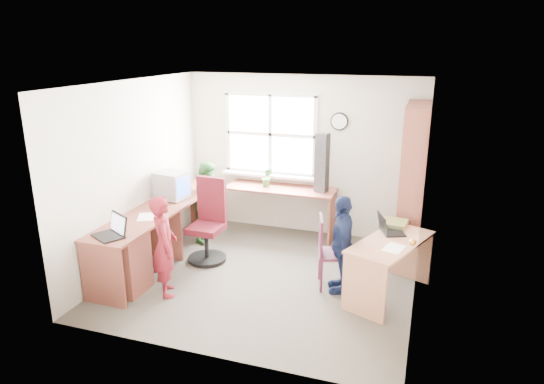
# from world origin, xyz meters

# --- Properties ---
(room) EXTENTS (3.64, 3.44, 2.44)m
(room) POSITION_xyz_m (0.01, 0.10, 1.22)
(room) COLOR #403932
(room) RESTS_ON ground
(l_desk) EXTENTS (2.38, 2.95, 0.75)m
(l_desk) POSITION_xyz_m (-1.31, -0.28, 0.46)
(l_desk) COLOR brown
(l_desk) RESTS_ON ground
(right_desk) EXTENTS (0.96, 1.32, 0.69)m
(right_desk) POSITION_xyz_m (1.51, -0.01, 0.50)
(right_desk) COLOR tan
(right_desk) RESTS_ON ground
(bookshelf) EXTENTS (0.30, 1.02, 2.10)m
(bookshelf) POSITION_xyz_m (1.65, 1.19, 1.00)
(bookshelf) COLOR brown
(bookshelf) RESTS_ON ground
(swivel_chair) EXTENTS (0.53, 0.53, 1.12)m
(swivel_chair) POSITION_xyz_m (-0.91, 0.28, 0.48)
(swivel_chair) COLOR black
(swivel_chair) RESTS_ON ground
(wooden_chair) EXTENTS (0.47, 0.47, 0.88)m
(wooden_chair) POSITION_xyz_m (0.79, 0.02, 0.48)
(wooden_chair) COLOR #4B192D
(wooden_chair) RESTS_ON ground
(crt_monitor) EXTENTS (0.44, 0.40, 0.39)m
(crt_monitor) POSITION_xyz_m (-1.52, 0.43, 0.95)
(crt_monitor) COLOR gray
(crt_monitor) RESTS_ON l_desk
(laptop_left) EXTENTS (0.45, 0.43, 0.24)m
(laptop_left) POSITION_xyz_m (-1.49, -0.98, 0.81)
(laptop_left) COLOR black
(laptop_left) RESTS_ON l_desk
(laptop_right) EXTENTS (0.38, 0.41, 0.23)m
(laptop_right) POSITION_xyz_m (1.45, 0.25, 0.75)
(laptop_right) COLOR black
(laptop_right) RESTS_ON right_desk
(speaker_a) EXTENTS (0.10, 0.10, 0.17)m
(speaker_a) POSITION_xyz_m (-1.44, 0.30, 0.84)
(speaker_a) COLOR black
(speaker_a) RESTS_ON l_desk
(speaker_b) EXTENTS (0.11, 0.11, 0.18)m
(speaker_b) POSITION_xyz_m (-1.49, 0.76, 0.84)
(speaker_b) COLOR black
(speaker_b) RESTS_ON l_desk
(cd_tower) EXTENTS (0.20, 0.18, 0.86)m
(cd_tower) POSITION_xyz_m (0.37, 1.42, 1.18)
(cd_tower) COLOR black
(cd_tower) RESTS_ON l_desk
(game_box) EXTENTS (0.34, 0.34, 0.06)m
(game_box) POSITION_xyz_m (1.49, 0.49, 0.72)
(game_box) COLOR #B62E16
(game_box) RESTS_ON right_desk
(paper_a) EXTENTS (0.32, 0.37, 0.00)m
(paper_a) POSITION_xyz_m (-1.46, -0.32, 0.75)
(paper_a) COLOR white
(paper_a) RESTS_ON l_desk
(paper_b) EXTENTS (0.26, 0.31, 0.00)m
(paper_b) POSITION_xyz_m (1.55, -0.21, 0.70)
(paper_b) COLOR white
(paper_b) RESTS_ON right_desk
(potted_plant) EXTENTS (0.18, 0.16, 0.29)m
(potted_plant) POSITION_xyz_m (-0.46, 1.41, 0.89)
(potted_plant) COLOR #327F3B
(potted_plant) RESTS_ON l_desk
(person_red) EXTENTS (0.49, 0.53, 1.21)m
(person_red) POSITION_xyz_m (-0.97, -0.76, 0.60)
(person_red) COLOR maroon
(person_red) RESTS_ON ground
(person_green) EXTENTS (0.46, 0.58, 1.19)m
(person_green) POSITION_xyz_m (-1.19, 0.92, 0.60)
(person_green) COLOR #2E7431
(person_green) RESTS_ON ground
(person_navy) EXTENTS (0.45, 0.74, 1.18)m
(person_navy) POSITION_xyz_m (0.95, -0.04, 0.59)
(person_navy) COLOR #141D3F
(person_navy) RESTS_ON ground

